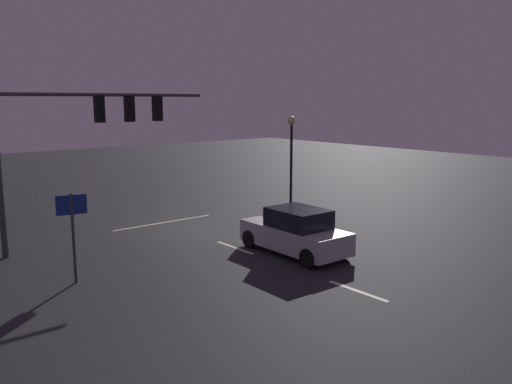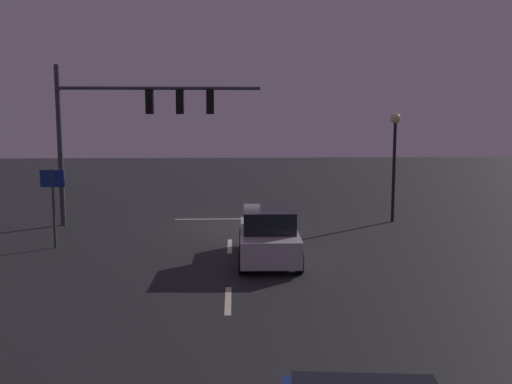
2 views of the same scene
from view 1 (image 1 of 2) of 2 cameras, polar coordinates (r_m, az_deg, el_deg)
The scene contains 8 objects.
ground_plane at distance 23.45m, azimuth -8.23°, elevation -3.90°, with size 80.00×80.00×0.00m, color #232326.
traffic_signal_assembly at distance 21.22m, azimuth -18.28°, elevation 6.94°, with size 8.51×0.47×6.72m.
lane_dash_far at distance 20.24m, azimuth -2.30°, elevation -6.03°, with size 2.20×0.16×0.01m, color beige.
lane_dash_mid at distance 16.11m, azimuth 10.94°, elevation -10.47°, with size 2.20×0.16×0.01m, color beige.
stop_bar at distance 24.64m, azimuth -9.95°, elevation -3.27°, with size 5.00×0.16×0.01m, color beige.
car_approaching at distance 19.36m, azimuth 4.29°, elevation -4.36°, with size 1.97×4.40×1.70m.
street_lamp_left_kerb at distance 27.61m, azimuth 3.85°, elevation 5.30°, with size 0.44×0.44×4.74m.
route_sign at distance 16.89m, azimuth -19.27°, elevation -2.75°, with size 0.89×0.24×2.81m.
Camera 1 is at (11.74, 19.52, 5.57)m, focal length 36.96 mm.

